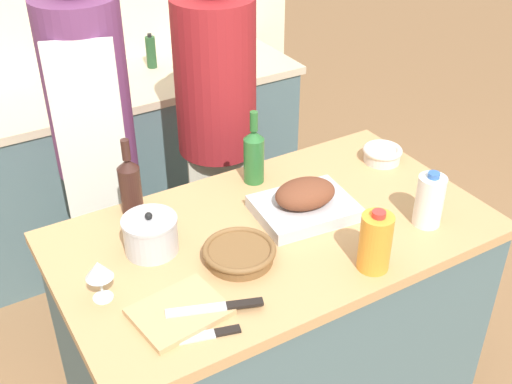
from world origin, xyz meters
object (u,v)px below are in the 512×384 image
(knife_paring, at_px, (209,334))
(condiment_bottle_tall, at_px, (105,60))
(milk_jug, at_px, (429,200))
(person_cook_aproned, at_px, (95,139))
(wicker_basket, at_px, (239,253))
(juice_jug, at_px, (375,242))
(mixing_bowl, at_px, (382,154))
(condiment_bottle_extra, at_px, (183,61))
(condiment_bottle_short, at_px, (151,52))
(wine_bottle_dark, at_px, (254,155))
(knife_chef, at_px, (218,307))
(wine_bottle_green, at_px, (130,184))
(person_cook_guest, at_px, (217,124))
(roasting_pan, at_px, (305,202))
(stock_pot, at_px, (151,235))
(cutting_board, at_px, (179,312))

(knife_paring, relative_size, condiment_bottle_tall, 0.99)
(milk_jug, distance_m, person_cook_aproned, 1.32)
(wicker_basket, height_order, juice_jug, juice_jug)
(mixing_bowl, height_order, knife_paring, mixing_bowl)
(wicker_basket, xyz_separation_m, person_cook_aproned, (-0.14, 0.92, 0.01))
(knife_paring, xyz_separation_m, person_cook_aproned, (0.08, 1.15, 0.04))
(condiment_bottle_extra, bearing_deg, condiment_bottle_short, 110.25)
(wine_bottle_dark, distance_m, knife_chef, 0.71)
(wine_bottle_green, relative_size, person_cook_guest, 0.17)
(person_cook_guest, bearing_deg, person_cook_aproned, -161.52)
(condiment_bottle_short, height_order, person_cook_aproned, person_cook_aproned)
(knife_chef, bearing_deg, wine_bottle_dark, 51.34)
(person_cook_guest, bearing_deg, wine_bottle_dark, -80.00)
(wicker_basket, height_order, person_cook_guest, person_cook_guest)
(condiment_bottle_short, height_order, person_cook_guest, person_cook_guest)
(person_cook_guest, bearing_deg, condiment_bottle_tall, 126.59)
(roasting_pan, relative_size, stock_pot, 2.03)
(knife_paring, bearing_deg, person_cook_guest, 61.26)
(stock_pot, bearing_deg, person_cook_aproned, 84.73)
(stock_pot, distance_m, juice_jug, 0.69)
(condiment_bottle_extra, bearing_deg, condiment_bottle_tall, 144.52)
(mixing_bowl, bearing_deg, condiment_bottle_tall, 112.20)
(mixing_bowl, distance_m, wine_bottle_dark, 0.52)
(mixing_bowl, xyz_separation_m, wine_bottle_dark, (-0.50, 0.13, 0.08))
(wine_bottle_green, xyz_separation_m, knife_paring, (-0.04, -0.65, -0.11))
(knife_chef, relative_size, person_cook_aproned, 0.15)
(stock_pot, xyz_separation_m, milk_jug, (0.84, -0.33, 0.03))
(cutting_board, bearing_deg, person_cook_guest, 57.21)
(condiment_bottle_tall, relative_size, person_cook_aproned, 0.11)
(knife_paring, distance_m, condiment_bottle_tall, 1.98)
(wine_bottle_green, bearing_deg, roasting_pan, -32.17)
(juice_jug, relative_size, person_cook_aproned, 0.12)
(mixing_bowl, bearing_deg, person_cook_guest, 121.43)
(wine_bottle_dark, relative_size, condiment_bottle_extra, 1.36)
(mixing_bowl, distance_m, knife_chef, 1.03)
(mixing_bowl, bearing_deg, juice_jug, -132.53)
(cutting_board, relative_size, wine_bottle_green, 0.97)
(wine_bottle_green, distance_m, condiment_bottle_extra, 1.26)
(wine_bottle_green, xyz_separation_m, condiment_bottle_extra, (0.69, 1.05, -0.06))
(mixing_bowl, height_order, person_cook_guest, person_cook_guest)
(wine_bottle_dark, bearing_deg, condiment_bottle_short, 83.43)
(roasting_pan, relative_size, juice_jug, 1.72)
(person_cook_guest, bearing_deg, cutting_board, -100.32)
(juice_jug, height_order, knife_chef, juice_jug)
(wine_bottle_green, xyz_separation_m, wine_bottle_dark, (0.46, -0.04, 0.00))
(mixing_bowl, xyz_separation_m, wine_bottle_green, (-0.96, 0.17, 0.08))
(wine_bottle_dark, height_order, person_cook_aproned, person_cook_aproned)
(milk_jug, bearing_deg, cutting_board, 178.32)
(wicker_basket, xyz_separation_m, condiment_bottle_short, (0.43, 1.69, 0.02))
(wicker_basket, distance_m, milk_jug, 0.65)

